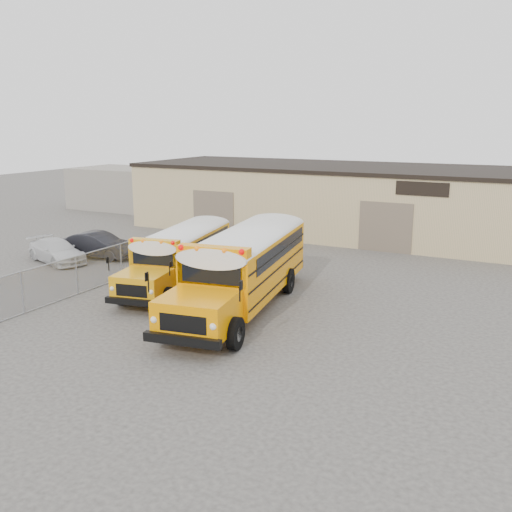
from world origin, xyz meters
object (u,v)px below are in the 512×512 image
at_px(tarp_bundle, 181,310).
at_px(car_dark, 98,245).
at_px(car_white, 57,251).
at_px(school_bus_left, 219,230).
at_px(school_bus_right, 287,232).

height_order(tarp_bundle, car_dark, tarp_bundle).
xyz_separation_m(tarp_bundle, car_dark, (-11.03, 7.65, -0.11)).
distance_m(tarp_bundle, car_white, 13.59).
distance_m(school_bus_left, car_dark, 7.01).
bearing_deg(car_white, tarp_bundle, -97.31).
bearing_deg(car_white, car_dark, -16.38).
bearing_deg(car_dark, car_white, 140.39).
height_order(school_bus_right, tarp_bundle, school_bus_right).
relative_size(school_bus_left, school_bus_right, 0.83).
bearing_deg(school_bus_right, car_dark, -164.74).
bearing_deg(school_bus_right, school_bus_left, 174.25).
xyz_separation_m(car_white, car_dark, (1.30, 1.92, 0.10)).
distance_m(school_bus_left, car_white, 9.13).
distance_m(school_bus_left, tarp_bundle, 12.05).
relative_size(school_bus_left, car_dark, 2.17).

